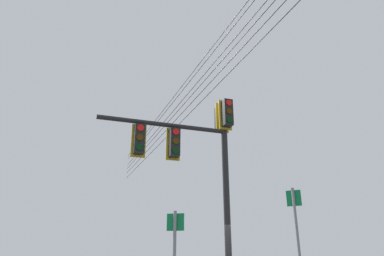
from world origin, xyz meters
name	(u,v)px	position (x,y,z in m)	size (l,w,h in m)	color
signal_mast_assembly	(200,153)	(-0.98, -0.10, 4.65)	(1.65, 4.20, 6.52)	black
route_sign_primary	(298,244)	(1.92, 0.55, 1.90)	(0.32, 0.18, 3.18)	slate
overhead_wire_span	(206,75)	(-2.14, 1.03, 8.31)	(30.63, 7.05, 1.94)	black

